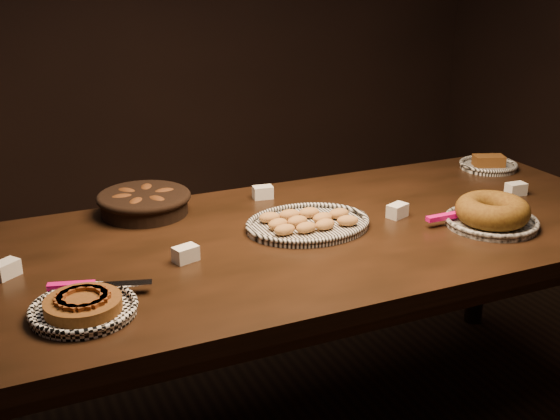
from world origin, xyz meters
name	(u,v)px	position (x,y,z in m)	size (l,w,h in m)	color
buffet_table	(297,256)	(0.00, 0.00, 0.68)	(2.40, 1.00, 0.75)	black
apple_tart_plate	(83,307)	(-0.70, -0.25, 0.77)	(0.32, 0.27, 0.05)	white
madeleine_platter	(308,223)	(0.05, 0.03, 0.77)	(0.41, 0.33, 0.05)	black
bundt_cake_plate	(492,214)	(0.61, -0.19, 0.79)	(0.35, 0.30, 0.09)	black
croissant_basket	(144,201)	(-0.39, 0.38, 0.80)	(0.37, 0.37, 0.08)	black
loaf_plate	(488,164)	(1.02, 0.32, 0.77)	(0.23, 0.23, 0.06)	black
tent_cards	(291,219)	(0.01, 0.07, 0.77)	(1.83, 0.47, 0.04)	white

